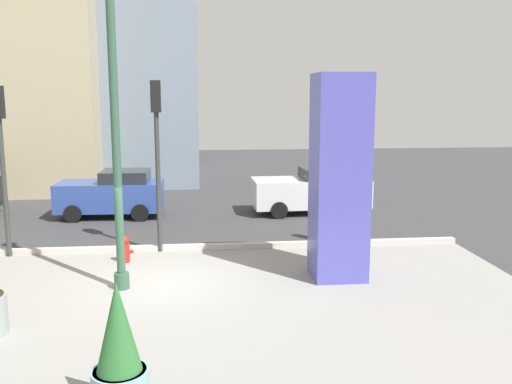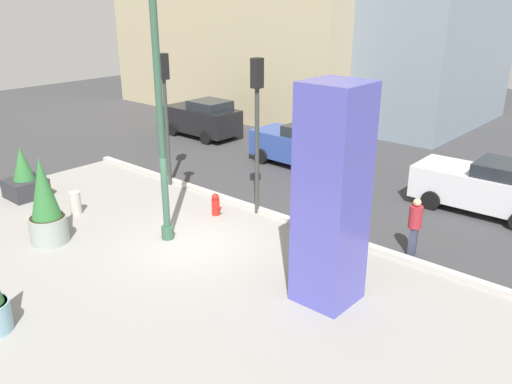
{
  "view_description": "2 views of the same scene",
  "coord_description": "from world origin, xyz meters",
  "px_view_note": "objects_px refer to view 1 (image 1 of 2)",
  "views": [
    {
      "loc": [
        1.05,
        -13.33,
        4.61
      ],
      "look_at": [
        2.41,
        0.1,
        2.26
      ],
      "focal_mm": 39.3,
      "sensor_mm": 36.0,
      "label": 1
    },
    {
      "loc": [
        10.43,
        -9.12,
        6.82
      ],
      "look_at": [
        2.49,
        -0.06,
        2.28
      ],
      "focal_mm": 37.09,
      "sensor_mm": 36.0,
      "label": 2
    }
  ],
  "objects_px": {
    "art_pillar_blue": "(339,178)",
    "traffic_light_corner": "(1,144)",
    "fire_hydrant": "(125,250)",
    "traffic_light_far_side": "(157,139)",
    "car_far_lane": "(112,194)",
    "potted_plant_near_left": "(119,357)",
    "lamp_post": "(116,134)",
    "car_curb_east": "(312,190)",
    "pedestrian_on_sidewalk": "(327,213)"
  },
  "relations": [
    {
      "from": "traffic_light_corner",
      "to": "fire_hydrant",
      "type": "bearing_deg",
      "value": -15.44
    },
    {
      "from": "potted_plant_near_left",
      "to": "traffic_light_corner",
      "type": "relative_size",
      "value": 0.42
    },
    {
      "from": "fire_hydrant",
      "to": "car_curb_east",
      "type": "xyz_separation_m",
      "value": [
        6.52,
        6.1,
        0.52
      ]
    },
    {
      "from": "art_pillar_blue",
      "to": "lamp_post",
      "type": "bearing_deg",
      "value": -175.98
    },
    {
      "from": "car_far_lane",
      "to": "traffic_light_far_side",
      "type": "bearing_deg",
      "value": -67.46
    },
    {
      "from": "car_far_lane",
      "to": "car_curb_east",
      "type": "bearing_deg",
      "value": -0.26
    },
    {
      "from": "traffic_light_far_side",
      "to": "car_far_lane",
      "type": "xyz_separation_m",
      "value": [
        -2.12,
        5.11,
        -2.47
      ]
    },
    {
      "from": "lamp_post",
      "to": "traffic_light_far_side",
      "type": "bearing_deg",
      "value": 77.76
    },
    {
      "from": "lamp_post",
      "to": "car_curb_east",
      "type": "height_order",
      "value": "lamp_post"
    },
    {
      "from": "lamp_post",
      "to": "art_pillar_blue",
      "type": "xyz_separation_m",
      "value": [
        5.37,
        0.38,
        -1.15
      ]
    },
    {
      "from": "potted_plant_near_left",
      "to": "traffic_light_corner",
      "type": "xyz_separation_m",
      "value": [
        -4.31,
        8.58,
        2.37
      ]
    },
    {
      "from": "lamp_post",
      "to": "traffic_light_corner",
      "type": "relative_size",
      "value": 1.57
    },
    {
      "from": "fire_hydrant",
      "to": "traffic_light_corner",
      "type": "bearing_deg",
      "value": 164.56
    },
    {
      "from": "lamp_post",
      "to": "potted_plant_near_left",
      "type": "bearing_deg",
      "value": -82.6
    },
    {
      "from": "lamp_post",
      "to": "potted_plant_near_left",
      "type": "height_order",
      "value": "lamp_post"
    },
    {
      "from": "potted_plant_near_left",
      "to": "car_curb_east",
      "type": "height_order",
      "value": "potted_plant_near_left"
    },
    {
      "from": "car_curb_east",
      "to": "pedestrian_on_sidewalk",
      "type": "relative_size",
      "value": 2.74
    },
    {
      "from": "car_curb_east",
      "to": "lamp_post",
      "type": "bearing_deg",
      "value": -127.36
    },
    {
      "from": "potted_plant_near_left",
      "to": "traffic_light_corner",
      "type": "height_order",
      "value": "traffic_light_corner"
    },
    {
      "from": "car_curb_east",
      "to": "car_far_lane",
      "type": "bearing_deg",
      "value": 179.74
    },
    {
      "from": "fire_hydrant",
      "to": "potted_plant_near_left",
      "type": "bearing_deg",
      "value": -83.26
    },
    {
      "from": "pedestrian_on_sidewalk",
      "to": "traffic_light_far_side",
      "type": "bearing_deg",
      "value": -173.43
    },
    {
      "from": "art_pillar_blue",
      "to": "traffic_light_corner",
      "type": "xyz_separation_m",
      "value": [
        -8.98,
        2.75,
        0.69
      ]
    },
    {
      "from": "lamp_post",
      "to": "car_curb_east",
      "type": "bearing_deg",
      "value": 52.64
    },
    {
      "from": "traffic_light_corner",
      "to": "car_far_lane",
      "type": "distance_m",
      "value": 6.11
    },
    {
      "from": "lamp_post",
      "to": "fire_hydrant",
      "type": "height_order",
      "value": "lamp_post"
    },
    {
      "from": "art_pillar_blue",
      "to": "pedestrian_on_sidewalk",
      "type": "xyz_separation_m",
      "value": [
        0.51,
        3.44,
        -1.64
      ]
    },
    {
      "from": "traffic_light_far_side",
      "to": "traffic_light_corner",
      "type": "height_order",
      "value": "traffic_light_far_side"
    },
    {
      "from": "traffic_light_far_side",
      "to": "car_curb_east",
      "type": "distance_m",
      "value": 7.97
    },
    {
      "from": "traffic_light_far_side",
      "to": "pedestrian_on_sidewalk",
      "type": "height_order",
      "value": "traffic_light_far_side"
    },
    {
      "from": "traffic_light_corner",
      "to": "traffic_light_far_side",
      "type": "bearing_deg",
      "value": 1.16
    },
    {
      "from": "lamp_post",
      "to": "pedestrian_on_sidewalk",
      "type": "distance_m",
      "value": 7.55
    },
    {
      "from": "art_pillar_blue",
      "to": "car_far_lane",
      "type": "height_order",
      "value": "art_pillar_blue"
    },
    {
      "from": "potted_plant_near_left",
      "to": "car_far_lane",
      "type": "relative_size",
      "value": 0.51
    },
    {
      "from": "potted_plant_near_left",
      "to": "car_curb_east",
      "type": "bearing_deg",
      "value": 67.76
    },
    {
      "from": "car_far_lane",
      "to": "car_curb_east",
      "type": "xyz_separation_m",
      "value": [
        7.75,
        -0.04,
        0.0
      ]
    },
    {
      "from": "fire_hydrant",
      "to": "car_curb_east",
      "type": "bearing_deg",
      "value": 43.08
    },
    {
      "from": "potted_plant_near_left",
      "to": "fire_hydrant",
      "type": "distance_m",
      "value": 7.71
    },
    {
      "from": "traffic_light_far_side",
      "to": "art_pillar_blue",
      "type": "bearing_deg",
      "value": -31.3
    },
    {
      "from": "traffic_light_far_side",
      "to": "pedestrian_on_sidewalk",
      "type": "relative_size",
      "value": 3.01
    },
    {
      "from": "art_pillar_blue",
      "to": "car_curb_east",
      "type": "height_order",
      "value": "art_pillar_blue"
    },
    {
      "from": "art_pillar_blue",
      "to": "car_curb_east",
      "type": "relative_size",
      "value": 1.12
    },
    {
      "from": "lamp_post",
      "to": "art_pillar_blue",
      "type": "bearing_deg",
      "value": 4.02
    },
    {
      "from": "traffic_light_far_side",
      "to": "car_far_lane",
      "type": "bearing_deg",
      "value": 112.54
    },
    {
      "from": "fire_hydrant",
      "to": "pedestrian_on_sidewalk",
      "type": "xyz_separation_m",
      "value": [
        6.08,
        1.63,
        0.56
      ]
    },
    {
      "from": "art_pillar_blue",
      "to": "car_curb_east",
      "type": "xyz_separation_m",
      "value": [
        0.96,
        7.91,
        -1.67
      ]
    },
    {
      "from": "potted_plant_near_left",
      "to": "car_curb_east",
      "type": "relative_size",
      "value": 0.44
    },
    {
      "from": "traffic_light_far_side",
      "to": "car_far_lane",
      "type": "distance_m",
      "value": 6.05
    },
    {
      "from": "lamp_post",
      "to": "potted_plant_near_left",
      "type": "xyz_separation_m",
      "value": [
        0.71,
        -5.45,
        -2.83
      ]
    },
    {
      "from": "fire_hydrant",
      "to": "traffic_light_far_side",
      "type": "height_order",
      "value": "traffic_light_far_side"
    }
  ]
}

